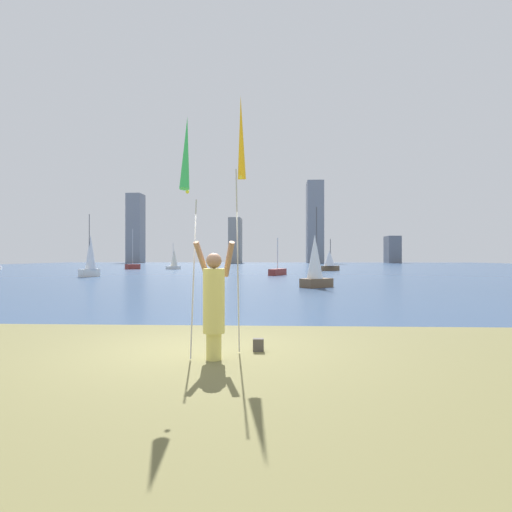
{
  "coord_description": "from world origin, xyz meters",
  "views": [
    {
      "loc": [
        1.46,
        -8.05,
        1.75
      ],
      "look_at": [
        0.32,
        16.75,
        1.77
      ],
      "focal_mm": 30.57,
      "sensor_mm": 36.0,
      "label": 1
    }
  ],
  "objects": [
    {
      "name": "person",
      "position": [
        0.41,
        -0.74,
        0.99
      ],
      "size": [
        0.74,
        0.55,
        2.01
      ],
      "rotation": [
        0.0,
        0.0,
        0.17
      ],
      "color": "#D8CC66",
      "rests_on": "ground"
    },
    {
      "name": "sailboat_3",
      "position": [
        1.62,
        32.63,
        0.33
      ],
      "size": [
        1.74,
        2.83,
        3.48
      ],
      "color": "maroon",
      "rests_on": "ground"
    },
    {
      "name": "ground",
      "position": [
        0.0,
        50.95,
        -0.06
      ],
      "size": [
        120.0,
        138.0,
        0.12
      ],
      "color": "brown"
    },
    {
      "name": "skyline_tower_2",
      "position": [
        12.07,
        111.2,
        11.08
      ],
      "size": [
        4.43,
        6.35,
        22.17
      ],
      "color": "gray",
      "rests_on": "ground"
    },
    {
      "name": "sailboat_7",
      "position": [
        -12.52,
        51.0,
        1.28
      ],
      "size": [
        1.89,
        1.96,
        3.62
      ],
      "color": "white",
      "rests_on": "ground"
    },
    {
      "name": "skyline_tower_1",
      "position": [
        -9.33,
        107.49,
        5.96
      ],
      "size": [
        3.12,
        7.53,
        11.92
      ],
      "color": "gray",
      "rests_on": "ground"
    },
    {
      "name": "bag",
      "position": [
        1.13,
        -0.03,
        0.11
      ],
      "size": [
        0.2,
        0.15,
        0.23
      ],
      "color": "#4C4742",
      "rests_on": "ground"
    },
    {
      "name": "kite_flag_left",
      "position": [
        0.02,
        -1.15,
        3.31
      ],
      "size": [
        0.16,
        1.12,
        4.01
      ],
      "color": "#B2B2B7",
      "rests_on": "ground"
    },
    {
      "name": "skyline_tower_3",
      "position": [
        32.95,
        111.11,
        3.62
      ],
      "size": [
        3.34,
        5.92,
        7.25
      ],
      "color": "slate",
      "rests_on": "ground"
    },
    {
      "name": "sailboat_4",
      "position": [
        -14.55,
        28.79,
        1.71
      ],
      "size": [
        1.37,
        1.9,
        5.39
      ],
      "color": "white",
      "rests_on": "ground"
    },
    {
      "name": "sailboat_2",
      "position": [
        8.05,
        45.78,
        1.31
      ],
      "size": [
        2.42,
        2.14,
        3.93
      ],
      "color": "brown",
      "rests_on": "ground"
    },
    {
      "name": "skyline_tower_0",
      "position": [
        -37.2,
        110.24,
        9.48
      ],
      "size": [
        3.94,
        5.25,
        18.96
      ],
      "color": "gray",
      "rests_on": "ground"
    },
    {
      "name": "sailboat_0",
      "position": [
        -18.27,
        51.07,
        0.39
      ],
      "size": [
        1.95,
        1.99,
        5.53
      ],
      "color": "maroon",
      "rests_on": "ground"
    },
    {
      "name": "kite_flag_right",
      "position": [
        0.8,
        0.19,
        3.89
      ],
      "size": [
        0.16,
        1.3,
        4.75
      ],
      "color": "#B2B2B7",
      "rests_on": "ground"
    },
    {
      "name": "sailboat_5",
      "position": [
        3.68,
        16.67,
        1.33
      ],
      "size": [
        1.98,
        1.87,
        4.56
      ],
      "color": "brown",
      "rests_on": "ground"
    }
  ]
}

